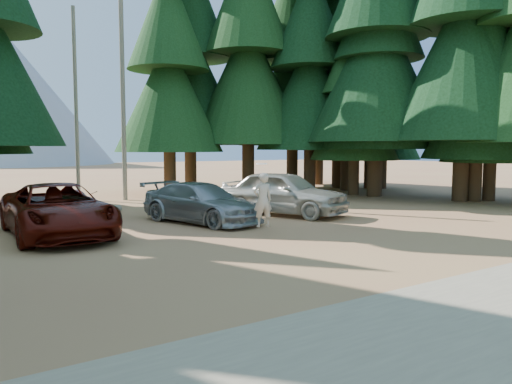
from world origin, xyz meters
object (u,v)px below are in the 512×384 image
Objects in this scene: log_left at (87,214)px; log_right at (202,203)px; silver_minivan_center at (201,203)px; red_pickup at (57,210)px; log_mid at (245,204)px; frisbee_player at (263,199)px; silver_minivan_right at (283,193)px.

log_left is 5.50m from log_right.
log_right is at bearing 45.65° from silver_minivan_center.
red_pickup reaches higher than silver_minivan_center.
log_mid is at bearing -36.51° from log_left.
frisbee_player reaches higher than log_mid.
silver_minivan_center is 1.71× the size of log_mid.
frisbee_player is (-3.33, -3.34, 0.20)m from silver_minivan_right.
silver_minivan_right is 1.81× the size of log_mid.
log_left is at bearing 114.44° from silver_minivan_center.
red_pickup reaches higher than log_mid.
red_pickup is at bearing 157.56° from silver_minivan_right.
silver_minivan_right is 0.97× the size of log_right.
log_left is (-3.61, 6.99, -0.97)m from frisbee_player.
log_right is at bearing 85.91° from silver_minivan_right.
log_left is 7.17m from log_mid.
silver_minivan_center is at bearing -122.72° from log_right.
silver_minivan_center is 4.92m from log_right.
red_pickup is 8.83m from silver_minivan_right.
frisbee_player is 0.50× the size of log_left.
silver_minivan_center is 2.50× the size of frisbee_player.
frisbee_player reaches higher than silver_minivan_right.
log_left is (-3.16, 3.67, -0.59)m from silver_minivan_center.
frisbee_player is at bearing -96.17° from log_left.
log_right is (2.30, 4.32, -0.56)m from silver_minivan_center.
red_pickup is at bearing -122.09° from log_mid.
frisbee_player reaches higher than red_pickup.
silver_minivan_right is 4.72m from frisbee_player.
silver_minivan_center is at bearing -82.73° from log_left.
log_left is at bearing -145.61° from log_mid.
frisbee_player is 7.91m from log_right.
red_pickup is 1.17× the size of silver_minivan_center.
frisbee_player is 7.93m from log_left.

